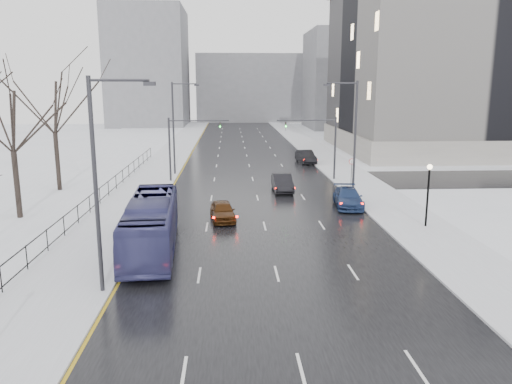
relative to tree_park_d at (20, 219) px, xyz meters
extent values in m
cube|color=black|center=(17.80, 26.00, 0.02)|extent=(16.00, 150.00, 0.04)
cube|color=black|center=(17.80, 14.00, 0.02)|extent=(130.00, 10.00, 0.04)
cube|color=silver|center=(7.30, 26.00, 0.08)|extent=(5.00, 150.00, 0.16)
cube|color=silver|center=(28.30, 26.00, 0.08)|extent=(5.00, 150.00, 0.16)
cube|color=white|center=(-2.20, 26.00, 0.06)|extent=(14.00, 150.00, 0.12)
cube|color=black|center=(4.80, -4.00, 1.41)|extent=(0.04, 70.00, 0.05)
cube|color=black|center=(4.80, -4.00, 0.41)|extent=(0.04, 70.00, 0.05)
cylinder|color=black|center=(4.80, -4.00, 0.81)|extent=(0.06, 0.06, 1.30)
cylinder|color=#2D2D33|center=(26.20, 6.00, 5.00)|extent=(0.20, 0.20, 10.00)
cylinder|color=#2D2D33|center=(24.90, 6.00, 9.80)|extent=(2.60, 0.12, 0.12)
cube|color=#2D2D33|center=(23.60, 6.00, 9.65)|extent=(0.50, 0.25, 0.18)
cylinder|color=#2D2D33|center=(9.40, -14.00, 5.00)|extent=(0.20, 0.20, 10.00)
cylinder|color=#2D2D33|center=(10.70, -14.00, 9.80)|extent=(2.60, 0.12, 0.12)
cube|color=#2D2D33|center=(12.00, -14.00, 9.65)|extent=(0.50, 0.25, 0.18)
cylinder|color=#2D2D33|center=(9.40, 18.00, 5.00)|extent=(0.20, 0.20, 10.00)
cylinder|color=#2D2D33|center=(10.70, 18.00, 9.80)|extent=(2.60, 0.12, 0.12)
cube|color=#2D2D33|center=(12.00, 18.00, 9.65)|extent=(0.50, 0.25, 0.18)
cylinder|color=black|center=(28.80, -4.00, 2.16)|extent=(0.14, 0.14, 4.00)
sphere|color=#FFE5B2|center=(28.80, -4.00, 4.26)|extent=(0.36, 0.36, 0.36)
cylinder|color=#2D2D33|center=(26.20, 14.00, 3.25)|extent=(0.20, 0.20, 6.50)
cylinder|color=#2D2D33|center=(23.20, 14.00, 6.20)|extent=(6.00, 0.12, 0.12)
imported|color=#2D2D33|center=(21.10, 14.00, 5.60)|extent=(0.15, 0.18, 0.90)
sphere|color=#19FF33|center=(21.10, 13.85, 5.60)|extent=(0.16, 0.16, 0.16)
cylinder|color=#2D2D33|center=(9.40, 14.00, 3.25)|extent=(0.20, 0.20, 6.50)
cylinder|color=#2D2D33|center=(12.40, 14.00, 6.20)|extent=(6.00, 0.12, 0.12)
imported|color=#2D2D33|center=(14.50, 14.00, 5.60)|extent=(0.15, 0.18, 0.90)
sphere|color=#19FF33|center=(14.50, 13.85, 5.60)|extent=(0.16, 0.16, 0.16)
cylinder|color=#2D2D33|center=(27.00, 10.00, 1.41)|extent=(0.06, 0.06, 2.50)
cylinder|color=white|center=(27.00, 10.00, 2.56)|extent=(0.60, 0.03, 0.60)
torus|color=#B20C0C|center=(27.00, 10.00, 2.56)|extent=(0.58, 0.06, 0.58)
cube|color=gray|center=(52.80, 38.00, 12.00)|extent=(40.00, 30.00, 24.00)
cube|color=gray|center=(52.80, 38.00, 1.50)|extent=(40.60, 30.60, 3.00)
cube|color=slate|center=(45.80, 81.00, 11.00)|extent=(24.00, 20.00, 22.00)
cube|color=slate|center=(-4.20, 91.00, 14.00)|extent=(18.00, 22.00, 28.00)
cube|color=slate|center=(21.80, 106.00, 9.00)|extent=(30.00, 18.00, 18.00)
imported|color=navy|center=(10.80, -7.88, 1.62)|extent=(3.43, 11.48, 3.15)
imported|color=#3F200A|center=(14.87, -1.33, 0.74)|extent=(2.10, 4.27, 1.40)
imported|color=black|center=(20.24, 8.59, 0.83)|extent=(1.72, 4.80, 1.58)
imported|color=navy|center=(24.88, 2.29, 0.79)|extent=(2.59, 5.32, 1.49)
imported|color=black|center=(25.00, 25.63, 0.85)|extent=(2.24, 5.06, 1.61)
camera|label=1|loc=(15.44, -36.29, 9.54)|focal=35.00mm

